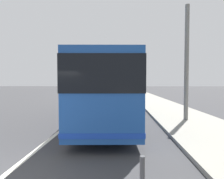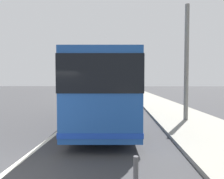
# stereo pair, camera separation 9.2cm
# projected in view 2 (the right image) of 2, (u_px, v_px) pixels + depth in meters

# --- Properties ---
(sidewalk_curb) EXTENTS (110.00, 3.60, 0.14)m
(sidewalk_curb) POSITION_uv_depth(u_px,v_px,m) (174.00, 112.00, 12.48)
(sidewalk_curb) COLOR gray
(sidewalk_curb) RESTS_ON ground
(lane_divider_line) EXTENTS (110.00, 0.16, 0.01)m
(lane_divider_line) POSITION_uv_depth(u_px,v_px,m) (83.00, 112.00, 12.83)
(lane_divider_line) COLOR silver
(lane_divider_line) RESTS_ON ground
(coach_bus) EXTENTS (11.56, 3.08, 3.17)m
(coach_bus) POSITION_uv_depth(u_px,v_px,m) (107.00, 87.00, 10.76)
(coach_bus) COLOR #1E4C9E
(coach_bus) RESTS_ON ground
(car_far_distant) EXTENTS (3.98, 1.96, 1.48)m
(car_far_distant) POSITION_uv_depth(u_px,v_px,m) (99.00, 89.00, 41.70)
(car_far_distant) COLOR silver
(car_far_distant) RESTS_ON ground
(car_side_street) EXTENTS (4.53, 1.89, 1.58)m
(car_side_street) POSITION_uv_depth(u_px,v_px,m) (118.00, 88.00, 47.38)
(car_side_street) COLOR gold
(car_side_street) RESTS_ON ground
(car_oncoming) EXTENTS (4.58, 1.88, 1.57)m
(car_oncoming) POSITION_uv_depth(u_px,v_px,m) (121.00, 87.00, 54.72)
(car_oncoming) COLOR black
(car_oncoming) RESTS_ON ground
(car_behind_bus) EXTENTS (4.29, 1.99, 1.51)m
(car_behind_bus) POSITION_uv_depth(u_px,v_px,m) (105.00, 88.00, 49.45)
(car_behind_bus) COLOR silver
(car_behind_bus) RESTS_ON ground
(utility_pole) EXTENTS (0.22, 0.22, 6.23)m
(utility_pole) POSITION_uv_depth(u_px,v_px,m) (186.00, 64.00, 9.55)
(utility_pole) COLOR slate
(utility_pole) RESTS_ON ground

